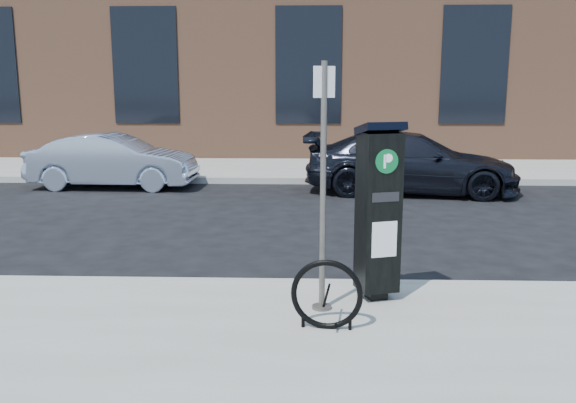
{
  "coord_description": "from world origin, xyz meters",
  "views": [
    {
      "loc": [
        0.01,
        -6.96,
        2.45
      ],
      "look_at": [
        -0.24,
        0.5,
        1.01
      ],
      "focal_mm": 38.0,
      "sensor_mm": 36.0,
      "label": 1
    }
  ],
  "objects_px": {
    "parking_kiosk": "(378,210)",
    "bike_rack": "(327,295)",
    "sign_pole": "(323,190)",
    "car_silver": "(113,161)",
    "car_dark": "(411,163)"
  },
  "relations": [
    {
      "from": "sign_pole",
      "to": "parking_kiosk",
      "type": "bearing_deg",
      "value": 7.69
    },
    {
      "from": "parking_kiosk",
      "to": "bike_rack",
      "type": "bearing_deg",
      "value": -140.33
    },
    {
      "from": "parking_kiosk",
      "to": "sign_pole",
      "type": "relative_size",
      "value": 0.76
    },
    {
      "from": "parking_kiosk",
      "to": "sign_pole",
      "type": "xyz_separation_m",
      "value": [
        -0.6,
        -0.35,
        0.27
      ]
    },
    {
      "from": "bike_rack",
      "to": "parking_kiosk",
      "type": "bearing_deg",
      "value": 63.92
    },
    {
      "from": "parking_kiosk",
      "to": "bike_rack",
      "type": "xyz_separation_m",
      "value": [
        -0.57,
        -0.87,
        -0.65
      ]
    },
    {
      "from": "car_silver",
      "to": "bike_rack",
      "type": "bearing_deg",
      "value": -149.53
    },
    {
      "from": "parking_kiosk",
      "to": "sign_pole",
      "type": "distance_m",
      "value": 0.74
    },
    {
      "from": "sign_pole",
      "to": "bike_rack",
      "type": "bearing_deg",
      "value": -108.67
    },
    {
      "from": "parking_kiosk",
      "to": "car_dark",
      "type": "bearing_deg",
      "value": 60.73
    },
    {
      "from": "parking_kiosk",
      "to": "car_dark",
      "type": "relative_size",
      "value": 0.4
    },
    {
      "from": "car_silver",
      "to": "car_dark",
      "type": "height_order",
      "value": "car_dark"
    },
    {
      "from": "bike_rack",
      "to": "car_dark",
      "type": "relative_size",
      "value": 0.15
    },
    {
      "from": "bike_rack",
      "to": "car_silver",
      "type": "relative_size",
      "value": 0.18
    },
    {
      "from": "bike_rack",
      "to": "car_silver",
      "type": "bearing_deg",
      "value": 125.78
    }
  ]
}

